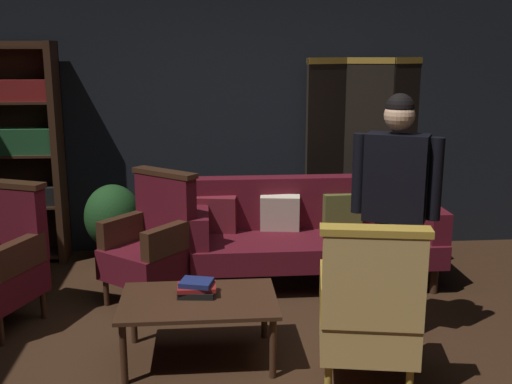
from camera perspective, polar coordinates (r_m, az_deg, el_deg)
The scene contains 13 objects.
ground_plane at distance 4.08m, azimuth 0.99°, elevation -15.75°, with size 10.00×10.00×0.00m, color #331E11.
back_wall at distance 6.04m, azimuth -1.33°, elevation 7.74°, with size 7.20×0.10×2.80m, color black.
folding_screen at distance 6.16m, azimuth 10.34°, elevation 3.74°, with size 1.29×0.35×1.90m.
bookshelf at distance 6.08m, azimuth -21.87°, elevation 3.77°, with size 0.90×0.32×2.05m.
velvet_couch at distance 5.31m, azimuth 5.33°, elevation -3.47°, with size 2.12×0.78×0.88m.
coffee_table at distance 3.99m, azimuth -5.38°, elevation -10.52°, with size 1.00×0.64×0.42m.
armchair_gilt_accent at distance 3.68m, azimuth 10.51°, elevation -10.77°, with size 0.67×0.67×1.04m.
armchair_wing_right at distance 4.90m, azimuth -9.68°, elevation -4.62°, with size 0.81×0.81×1.04m.
standing_figure at distance 4.14m, azimuth 12.89°, elevation -0.37°, with size 0.54×0.37×1.70m.
potted_plant at distance 5.65m, azimuth -13.21°, elevation -2.70°, with size 0.51×0.51×0.80m.
book_black_cloth at distance 4.02m, azimuth -5.57°, elevation -9.30°, with size 0.23×0.18×0.04m, color black.
book_red_leather at distance 4.00m, azimuth -5.58°, elevation -8.85°, with size 0.25×0.17×0.03m, color maroon.
book_navy_cloth at distance 3.99m, azimuth -5.59°, elevation -8.45°, with size 0.20×0.16×0.03m, color navy.
Camera 1 is at (-0.37, -3.55, 1.97)m, focal length 42.77 mm.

